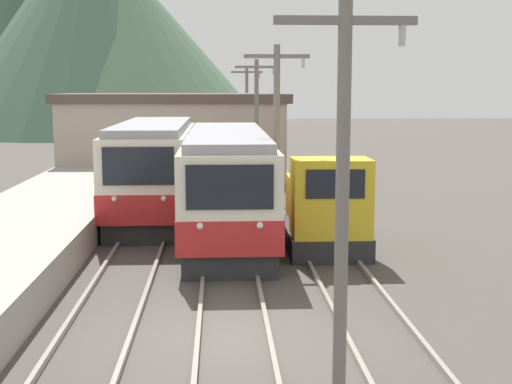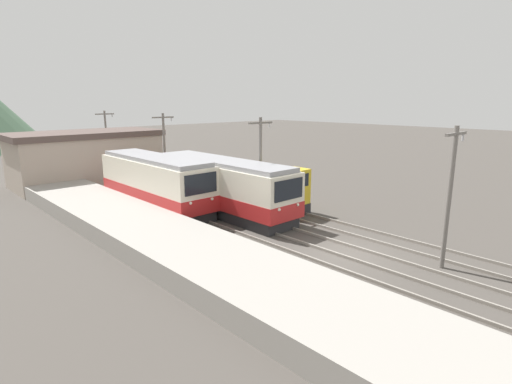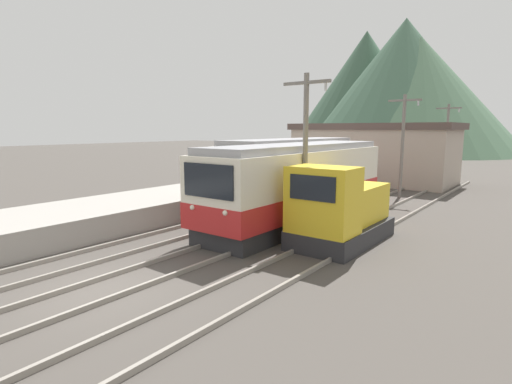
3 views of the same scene
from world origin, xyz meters
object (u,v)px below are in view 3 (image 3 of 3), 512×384
at_px(shunting_locomotive, 340,212).
at_px(catenary_mast_far, 403,142).
at_px(catenary_mast_mid, 305,150).
at_px(catenary_mast_distant, 447,138).
at_px(commuter_train_center, 299,186).
at_px(commuter_train_left, 291,174).

xyz_separation_m(shunting_locomotive, catenary_mast_far, (-1.49, 11.75, 2.27)).
xyz_separation_m(catenary_mast_mid, catenary_mast_far, (0.00, 11.79, 0.00)).
bearing_deg(shunting_locomotive, catenary_mast_distant, 93.63).
distance_m(commuter_train_center, shunting_locomotive, 3.66).
xyz_separation_m(commuter_train_left, shunting_locomotive, (5.80, -5.80, -0.51)).
bearing_deg(commuter_train_center, catenary_mast_far, 81.16).
bearing_deg(commuter_train_left, shunting_locomotive, -45.00).
bearing_deg(commuter_train_center, catenary_mast_mid, -54.17).
xyz_separation_m(commuter_train_center, catenary_mast_far, (1.51, 9.70, 1.80)).
bearing_deg(catenary_mast_distant, commuter_train_center, -94.01).
distance_m(commuter_train_left, catenary_mast_mid, 7.47).
bearing_deg(catenary_mast_far, catenary_mast_distant, 90.00).
xyz_separation_m(commuter_train_left, catenary_mast_distant, (4.31, 17.74, 1.76)).
relative_size(catenary_mast_mid, catenary_mast_distant, 1.00).
bearing_deg(catenary_mast_mid, catenary_mast_distant, 90.00).
bearing_deg(commuter_train_left, catenary_mast_distant, 76.35).
bearing_deg(catenary_mast_mid, catenary_mast_far, 90.00).
height_order(commuter_train_left, catenary_mast_distant, catenary_mast_distant).
xyz_separation_m(shunting_locomotive, catenary_mast_distant, (-1.49, 23.54, 2.27)).
bearing_deg(catenary_mast_distant, catenary_mast_far, -90.00).
height_order(shunting_locomotive, catenary_mast_far, catenary_mast_far).
height_order(commuter_train_left, catenary_mast_mid, catenary_mast_mid).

